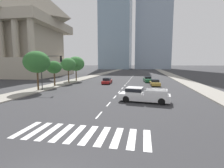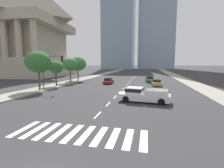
{
  "view_description": "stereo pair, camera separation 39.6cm",
  "coord_description": "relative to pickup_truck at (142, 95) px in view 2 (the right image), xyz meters",
  "views": [
    {
      "loc": [
        3.76,
        -4.45,
        4.47
      ],
      "look_at": [
        0.0,
        15.08,
        2.0
      ],
      "focal_mm": 26.53,
      "sensor_mm": 36.0,
      "label": 1
    },
    {
      "loc": [
        4.15,
        -4.37,
        4.47
      ],
      "look_at": [
        0.0,
        15.08,
        2.0
      ],
      "focal_mm": 26.53,
      "sensor_mm": 36.0,
      "label": 2
    }
  ],
  "objects": [
    {
      "name": "sidewalk_east",
      "position": [
        10.34,
        15.09,
        -0.74
      ],
      "size": [
        4.0,
        260.0,
        0.15
      ],
      "primitive_type": "cube",
      "color": "gray",
      "rests_on": "ground"
    },
    {
      "name": "sidewalk_west",
      "position": [
        -17.53,
        15.09,
        -0.74
      ],
      "size": [
        4.0,
        260.0,
        0.15
      ],
      "primitive_type": "cube",
      "color": "gray",
      "rests_on": "ground"
    },
    {
      "name": "crosswalk_near",
      "position": [
        -3.6,
        -9.83,
        -0.81
      ],
      "size": [
        8.55,
        2.87,
        0.01
      ],
      "color": "silver",
      "rests_on": "ground"
    },
    {
      "name": "lane_divider_center",
      "position": [
        -3.6,
        18.17,
        -0.81
      ],
      "size": [
        0.14,
        50.0,
        0.01
      ],
      "color": "silver",
      "rests_on": "ground"
    },
    {
      "name": "pickup_truck",
      "position": [
        0.0,
        0.0,
        0.0
      ],
      "size": [
        5.99,
        2.71,
        1.67
      ],
      "rotation": [
        0.0,
        0.0,
        3.01
      ],
      "color": "silver",
      "rests_on": "ground"
    },
    {
      "name": "sedan_gold_0",
      "position": [
        2.43,
        15.15,
        -0.25
      ],
      "size": [
        2.01,
        4.41,
        1.21
      ],
      "rotation": [
        0.0,
        0.0,
        -1.5
      ],
      "color": "#B28E38",
      "rests_on": "ground"
    },
    {
      "name": "sedan_green_1",
      "position": [
        1.13,
        21.6,
        -0.19
      ],
      "size": [
        2.2,
        4.93,
        1.35
      ],
      "rotation": [
        0.0,
        0.0,
        -1.47
      ],
      "color": "#1E6038",
      "rests_on": "ground"
    },
    {
      "name": "sedan_red_2",
      "position": [
        -7.86,
        16.47,
        -0.23
      ],
      "size": [
        1.91,
        4.49,
        1.26
      ],
      "rotation": [
        0.0,
        0.0,
        1.61
      ],
      "color": "maroon",
      "rests_on": "ground"
    },
    {
      "name": "traffic_signal_far",
      "position": [
        -14.94,
        5.09,
        3.35
      ],
      "size": [
        4.1,
        0.28,
        5.9
      ],
      "color": "#333335",
      "rests_on": "sidewalk_west"
    },
    {
      "name": "street_tree_nearest",
      "position": [
        -16.73,
        4.6,
        3.89
      ],
      "size": [
        4.11,
        4.11,
        6.31
      ],
      "color": "#4C3823",
      "rests_on": "sidewalk_west"
    },
    {
      "name": "street_tree_second",
      "position": [
        -16.73,
        9.72,
        2.93
      ],
      "size": [
        2.83,
        2.83,
        4.82
      ],
      "color": "#4C3823",
      "rests_on": "sidewalk_west"
    },
    {
      "name": "street_tree_third",
      "position": [
        -16.73,
        15.8,
        3.44
      ],
      "size": [
        3.45,
        3.45,
        5.58
      ],
      "color": "#4C3823",
      "rests_on": "sidewalk_west"
    },
    {
      "name": "street_tree_fourth",
      "position": [
        -16.73,
        20.14,
        3.6
      ],
      "size": [
        4.25,
        4.25,
        6.08
      ],
      "color": "#4C3823",
      "rests_on": "sidewalk_west"
    },
    {
      "name": "war_memorial",
      "position": [
        -43.01,
        34.13,
        17.52
      ],
      "size": [
        28.74,
        28.74,
        35.87
      ],
      "rotation": [
        0.0,
        0.0,
        0.04
      ],
      "color": "#B2A893",
      "rests_on": "ground"
    },
    {
      "name": "office_tower_left_skyline",
      "position": [
        -22.87,
        117.46,
        35.96
      ],
      "size": [
        24.14,
        24.48,
        86.34
      ],
      "color": "#7A93A8",
      "rests_on": "ground"
    }
  ]
}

